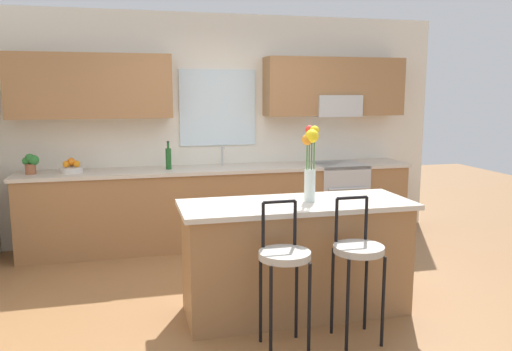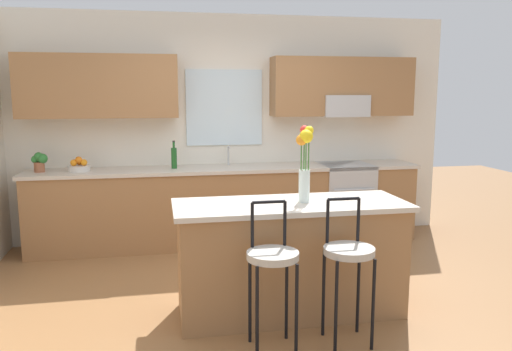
{
  "view_description": "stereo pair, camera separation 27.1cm",
  "coord_description": "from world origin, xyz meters",
  "px_view_note": "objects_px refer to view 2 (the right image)",
  "views": [
    {
      "loc": [
        -1.06,
        -4.09,
        1.79
      ],
      "look_at": [
        0.11,
        0.55,
        1.0
      ],
      "focal_mm": 35.75,
      "sensor_mm": 36.0,
      "label": 1
    },
    {
      "loc": [
        -0.79,
        -4.15,
        1.79
      ],
      "look_at": [
        0.11,
        0.55,
        1.0
      ],
      "focal_mm": 35.75,
      "sensor_mm": 36.0,
      "label": 2
    }
  ],
  "objects_px": {
    "bar_stool_middle": "(348,257)",
    "flower_vase": "(305,159)",
    "potted_plant_small": "(40,161)",
    "bottle_olive_oil": "(174,157)",
    "oven_range": "(344,201)",
    "kitchen_island": "(290,258)",
    "fruit_bowl_oranges": "(79,166)",
    "bar_stool_near": "(272,262)"
  },
  "relations": [
    {
      "from": "bar_stool_near",
      "to": "fruit_bowl_oranges",
      "type": "height_order",
      "value": "fruit_bowl_oranges"
    },
    {
      "from": "kitchen_island",
      "to": "fruit_bowl_oranges",
      "type": "relative_size",
      "value": 7.74
    },
    {
      "from": "fruit_bowl_oranges",
      "to": "bottle_olive_oil",
      "type": "bearing_deg",
      "value": -0.18
    },
    {
      "from": "potted_plant_small",
      "to": "bar_stool_middle",
      "type": "bearing_deg",
      "value": -45.16
    },
    {
      "from": "kitchen_island",
      "to": "bar_stool_middle",
      "type": "distance_m",
      "value": 0.65
    },
    {
      "from": "kitchen_island",
      "to": "potted_plant_small",
      "type": "height_order",
      "value": "potted_plant_small"
    },
    {
      "from": "oven_range",
      "to": "bar_stool_near",
      "type": "height_order",
      "value": "bar_stool_near"
    },
    {
      "from": "potted_plant_small",
      "to": "oven_range",
      "type": "bearing_deg",
      "value": -0.37
    },
    {
      "from": "bar_stool_middle",
      "to": "flower_vase",
      "type": "height_order",
      "value": "flower_vase"
    },
    {
      "from": "bar_stool_middle",
      "to": "flower_vase",
      "type": "bearing_deg",
      "value": 106.82
    },
    {
      "from": "bar_stool_near",
      "to": "flower_vase",
      "type": "relative_size",
      "value": 1.71
    },
    {
      "from": "potted_plant_small",
      "to": "flower_vase",
      "type": "bearing_deg",
      "value": -40.19
    },
    {
      "from": "kitchen_island",
      "to": "bottle_olive_oil",
      "type": "relative_size",
      "value": 5.82
    },
    {
      "from": "bar_stool_middle",
      "to": "potted_plant_small",
      "type": "distance_m",
      "value": 3.67
    },
    {
      "from": "potted_plant_small",
      "to": "kitchen_island",
      "type": "bearing_deg",
      "value": -41.37
    },
    {
      "from": "fruit_bowl_oranges",
      "to": "bottle_olive_oil",
      "type": "height_order",
      "value": "bottle_olive_oil"
    },
    {
      "from": "kitchen_island",
      "to": "bottle_olive_oil",
      "type": "height_order",
      "value": "bottle_olive_oil"
    },
    {
      "from": "flower_vase",
      "to": "fruit_bowl_oranges",
      "type": "bearing_deg",
      "value": 134.45
    },
    {
      "from": "kitchen_island",
      "to": "potted_plant_small",
      "type": "xyz_separation_m",
      "value": [
        -2.3,
        2.02,
        0.58
      ]
    },
    {
      "from": "kitchen_island",
      "to": "bar_stool_near",
      "type": "xyz_separation_m",
      "value": [
        -0.27,
        -0.56,
        0.17
      ]
    },
    {
      "from": "fruit_bowl_oranges",
      "to": "flower_vase",
      "type": "bearing_deg",
      "value": -45.55
    },
    {
      "from": "bar_stool_middle",
      "to": "oven_range",
      "type": "bearing_deg",
      "value": 69.89
    },
    {
      "from": "oven_range",
      "to": "fruit_bowl_oranges",
      "type": "distance_m",
      "value": 3.15
    },
    {
      "from": "bar_stool_near",
      "to": "bottle_olive_oil",
      "type": "distance_m",
      "value": 2.68
    },
    {
      "from": "bar_stool_middle",
      "to": "bottle_olive_oil",
      "type": "bearing_deg",
      "value": 113.43
    },
    {
      "from": "potted_plant_small",
      "to": "bottle_olive_oil",
      "type": "bearing_deg",
      "value": 0.07
    },
    {
      "from": "bottle_olive_oil",
      "to": "fruit_bowl_oranges",
      "type": "bearing_deg",
      "value": 179.82
    },
    {
      "from": "oven_range",
      "to": "bottle_olive_oil",
      "type": "bearing_deg",
      "value": 179.31
    },
    {
      "from": "bottle_olive_oil",
      "to": "potted_plant_small",
      "type": "xyz_separation_m",
      "value": [
        -1.45,
        -0.0,
        -0.0
      ]
    },
    {
      "from": "bottle_olive_oil",
      "to": "potted_plant_small",
      "type": "distance_m",
      "value": 1.45
    },
    {
      "from": "flower_vase",
      "to": "fruit_bowl_oranges",
      "type": "relative_size",
      "value": 2.53
    },
    {
      "from": "oven_range",
      "to": "fruit_bowl_oranges",
      "type": "relative_size",
      "value": 3.83
    },
    {
      "from": "flower_vase",
      "to": "fruit_bowl_oranges",
      "type": "height_order",
      "value": "flower_vase"
    },
    {
      "from": "bar_stool_near",
      "to": "kitchen_island",
      "type": "bearing_deg",
      "value": 64.0
    },
    {
      "from": "flower_vase",
      "to": "bottle_olive_oil",
      "type": "bearing_deg",
      "value": 115.14
    },
    {
      "from": "oven_range",
      "to": "bar_stool_middle",
      "type": "relative_size",
      "value": 0.88
    },
    {
      "from": "oven_range",
      "to": "bottle_olive_oil",
      "type": "relative_size",
      "value": 2.88
    },
    {
      "from": "bar_stool_near",
      "to": "fruit_bowl_oranges",
      "type": "xyz_separation_m",
      "value": [
        -1.62,
        2.59,
        0.34
      ]
    },
    {
      "from": "oven_range",
      "to": "fruit_bowl_oranges",
      "type": "bearing_deg",
      "value": 179.48
    },
    {
      "from": "kitchen_island",
      "to": "bar_stool_middle",
      "type": "xyz_separation_m",
      "value": [
        0.28,
        -0.56,
        0.17
      ]
    },
    {
      "from": "oven_range",
      "to": "flower_vase",
      "type": "xyz_separation_m",
      "value": [
        -1.11,
        -2.01,
        0.81
      ]
    },
    {
      "from": "kitchen_island",
      "to": "fruit_bowl_oranges",
      "type": "distance_m",
      "value": 2.82
    }
  ]
}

